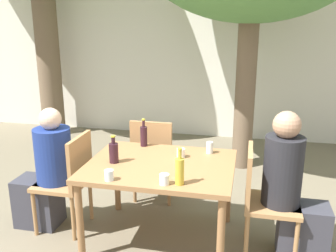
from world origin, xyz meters
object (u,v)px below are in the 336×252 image
patio_chair_0 (70,177)px  wine_bottle_1 (144,136)px  wine_bottle_0 (114,152)px  drinking_glass_0 (164,179)px  person_seated_0 (46,175)px  patio_chair_2 (154,155)px  person_seated_1 (292,195)px  patio_chair_1 (262,195)px  dining_table_front (160,172)px  drinking_glass_3 (181,153)px  oil_cruet_2 (180,170)px  drinking_glass_1 (109,175)px  drinking_glass_2 (210,148)px

patio_chair_0 → wine_bottle_1: size_ratio=3.38×
wine_bottle_0 → drinking_glass_0: 0.63m
drinking_glass_0 → person_seated_0: bearing=162.0°
drinking_glass_0 → patio_chair_2: bearing=108.5°
person_seated_1 → drinking_glass_0: 1.07m
patio_chair_1 → person_seated_0: 1.96m
patio_chair_2 → person_seated_1: (1.34, -0.73, 0.03)m
dining_table_front → person_seated_1: 1.10m
dining_table_front → drinking_glass_3: bearing=52.3°
person_seated_0 → person_seated_1: size_ratio=0.94×
patio_chair_0 → oil_cruet_2: 1.20m
person_seated_1 → drinking_glass_3: (-0.95, 0.19, 0.22)m
patio_chair_2 → person_seated_1: bearing=151.6°
dining_table_front → wine_bottle_1: (-0.27, 0.41, 0.19)m
drinking_glass_3 → dining_table_front: bearing=-127.7°
patio_chair_2 → wine_bottle_1: 0.44m
drinking_glass_1 → oil_cruet_2: bearing=5.0°
person_seated_1 → oil_cruet_2: (-0.86, -0.37, 0.29)m
patio_chair_1 → drinking_glass_3: size_ratio=11.31×
person_seated_1 → drinking_glass_3: person_seated_1 is taller
patio_chair_0 → patio_chair_2: (0.61, 0.73, 0.00)m
drinking_glass_0 → wine_bottle_0: bearing=147.1°
patio_chair_0 → wine_bottle_0: bearing=82.6°
person_seated_0 → drinking_glass_0: 1.31m
person_seated_0 → drinking_glass_0: (1.23, -0.40, 0.25)m
wine_bottle_0 → wine_bottle_1: (0.13, 0.47, 0.01)m
patio_chair_0 → person_seated_1: size_ratio=0.74×
person_seated_0 → wine_bottle_1: bearing=116.5°
oil_cruet_2 → patio_chair_2: bearing=113.9°
patio_chair_0 → person_seated_0: size_ratio=0.79×
patio_chair_1 → patio_chair_2: same height
patio_chair_1 → wine_bottle_0: bearing=92.7°
wine_bottle_0 → oil_cruet_2: bearing=-26.2°
patio_chair_0 → patio_chair_2: same height
drinking_glass_3 → wine_bottle_1: bearing=150.7°
wine_bottle_0 → wine_bottle_1: wine_bottle_1 is taller
oil_cruet_2 → wine_bottle_0: bearing=153.8°
patio_chair_2 → wine_bottle_0: size_ratio=3.79×
patio_chair_2 → person_seated_0: bearing=40.6°
person_seated_0 → drinking_glass_2: 1.54m
person_seated_0 → drinking_glass_2: person_seated_0 is taller
dining_table_front → patio_chair_1: 0.87m
person_seated_1 → drinking_glass_1: (-1.40, -0.42, 0.22)m
wine_bottle_0 → wine_bottle_1: bearing=74.6°
drinking_glass_1 → person_seated_1: bearing=16.7°
dining_table_front → oil_cruet_2: size_ratio=4.37×
patio_chair_2 → drinking_glass_0: bearing=108.5°
patio_chair_0 → drinking_glass_3: size_ratio=11.31×
patio_chair_2 → wine_bottle_0: wine_bottle_0 is taller
person_seated_1 → oil_cruet_2: person_seated_1 is taller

